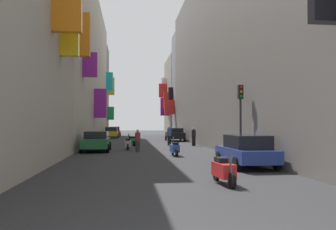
{
  "coord_description": "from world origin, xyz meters",
  "views": [
    {
      "loc": [
        -1.46,
        -3.45,
        1.96
      ],
      "look_at": [
        1.66,
        24.21,
        2.66
      ],
      "focal_mm": 37.43,
      "sensor_mm": 36.0,
      "label": 1
    }
  ],
  "objects_px": {
    "pedestrian_near_right": "(138,141)",
    "scooter_blue": "(175,148)",
    "scooter_silver": "(128,143)",
    "parked_car_green": "(96,141)",
    "parked_car_red": "(115,131)",
    "pedestrian_near_left": "(169,136)",
    "pedestrian_crossing": "(194,137)",
    "scooter_red": "(223,170)",
    "parked_car_blue": "(246,150)",
    "traffic_light_near_corner": "(241,109)",
    "scooter_green": "(131,141)",
    "scooter_white": "(106,140)",
    "parked_car_yellow": "(111,132)",
    "parked_car_black": "(175,134)"
  },
  "relations": [
    {
      "from": "parked_car_blue",
      "to": "scooter_red",
      "type": "bearing_deg",
      "value": -117.38
    },
    {
      "from": "scooter_green",
      "to": "pedestrian_near_left",
      "type": "distance_m",
      "value": 3.5
    },
    {
      "from": "pedestrian_near_left",
      "to": "scooter_white",
      "type": "bearing_deg",
      "value": 174.09
    },
    {
      "from": "parked_car_blue",
      "to": "parked_car_red",
      "type": "bearing_deg",
      "value": 100.58
    },
    {
      "from": "parked_car_yellow",
      "to": "scooter_white",
      "type": "xyz_separation_m",
      "value": [
        0.33,
        -16.95,
        -0.33
      ]
    },
    {
      "from": "pedestrian_crossing",
      "to": "pedestrian_near_right",
      "type": "distance_m",
      "value": 7.83
    },
    {
      "from": "parked_car_yellow",
      "to": "scooter_blue",
      "type": "height_order",
      "value": "parked_car_yellow"
    },
    {
      "from": "pedestrian_crossing",
      "to": "traffic_light_near_corner",
      "type": "bearing_deg",
      "value": -88.82
    },
    {
      "from": "scooter_red",
      "to": "scooter_green",
      "type": "bearing_deg",
      "value": 98.0
    },
    {
      "from": "scooter_silver",
      "to": "pedestrian_near_left",
      "type": "distance_m",
      "value": 6.07
    },
    {
      "from": "pedestrian_crossing",
      "to": "scooter_blue",
      "type": "bearing_deg",
      "value": -107.32
    },
    {
      "from": "scooter_blue",
      "to": "traffic_light_near_corner",
      "type": "distance_m",
      "value": 4.88
    },
    {
      "from": "parked_car_red",
      "to": "pedestrian_crossing",
      "type": "relative_size",
      "value": 2.49
    },
    {
      "from": "scooter_red",
      "to": "parked_car_blue",
      "type": "bearing_deg",
      "value": 62.62
    },
    {
      "from": "parked_car_yellow",
      "to": "traffic_light_near_corner",
      "type": "xyz_separation_m",
      "value": [
        8.38,
        -30.79,
        1.99
      ]
    },
    {
      "from": "parked_car_red",
      "to": "scooter_silver",
      "type": "bearing_deg",
      "value": -85.76
    },
    {
      "from": "scooter_red",
      "to": "traffic_light_near_corner",
      "type": "bearing_deg",
      "value": 67.74
    },
    {
      "from": "parked_car_green",
      "to": "scooter_red",
      "type": "relative_size",
      "value": 2.19
    },
    {
      "from": "parked_car_black",
      "to": "parked_car_green",
      "type": "height_order",
      "value": "parked_car_black"
    },
    {
      "from": "parked_car_black",
      "to": "scooter_blue",
      "type": "height_order",
      "value": "parked_car_black"
    },
    {
      "from": "parked_car_red",
      "to": "pedestrian_crossing",
      "type": "xyz_separation_m",
      "value": [
        7.93,
        -24.88,
        0.02
      ]
    },
    {
      "from": "parked_car_blue",
      "to": "scooter_blue",
      "type": "height_order",
      "value": "parked_car_blue"
    },
    {
      "from": "pedestrian_near_left",
      "to": "scooter_blue",
      "type": "bearing_deg",
      "value": -94.85
    },
    {
      "from": "pedestrian_crossing",
      "to": "traffic_light_near_corner",
      "type": "height_order",
      "value": "traffic_light_near_corner"
    },
    {
      "from": "parked_car_yellow",
      "to": "parked_car_blue",
      "type": "relative_size",
      "value": 0.93
    },
    {
      "from": "parked_car_green",
      "to": "pedestrian_near_left",
      "type": "height_order",
      "value": "pedestrian_near_left"
    },
    {
      "from": "parked_car_red",
      "to": "traffic_light_near_corner",
      "type": "xyz_separation_m",
      "value": [
        8.18,
        -37.22,
        1.99
      ]
    },
    {
      "from": "scooter_white",
      "to": "pedestrian_crossing",
      "type": "xyz_separation_m",
      "value": [
        7.8,
        -1.49,
        0.34
      ]
    },
    {
      "from": "parked_car_black",
      "to": "traffic_light_near_corner",
      "type": "bearing_deg",
      "value": -87.93
    },
    {
      "from": "parked_car_green",
      "to": "parked_car_blue",
      "type": "xyz_separation_m",
      "value": [
        7.6,
        -9.97,
        0.01
      ]
    },
    {
      "from": "parked_car_green",
      "to": "parked_car_blue",
      "type": "distance_m",
      "value": 12.53
    },
    {
      "from": "pedestrian_near_left",
      "to": "pedestrian_near_right",
      "type": "distance_m",
      "value": 7.47
    },
    {
      "from": "pedestrian_crossing",
      "to": "pedestrian_near_left",
      "type": "height_order",
      "value": "pedestrian_near_left"
    },
    {
      "from": "scooter_blue",
      "to": "pedestrian_crossing",
      "type": "distance_m",
      "value": 9.96
    },
    {
      "from": "parked_car_red",
      "to": "pedestrian_near_left",
      "type": "bearing_deg",
      "value": -76.3
    },
    {
      "from": "parked_car_yellow",
      "to": "scooter_white",
      "type": "distance_m",
      "value": 16.96
    },
    {
      "from": "scooter_red",
      "to": "scooter_green",
      "type": "distance_m",
      "value": 20.31
    },
    {
      "from": "scooter_silver",
      "to": "parked_car_green",
      "type": "bearing_deg",
      "value": -149.1
    },
    {
      "from": "pedestrian_crossing",
      "to": "scooter_red",
      "type": "bearing_deg",
      "value": -97.87
    },
    {
      "from": "parked_car_green",
      "to": "scooter_silver",
      "type": "bearing_deg",
      "value": 30.9
    },
    {
      "from": "parked_car_red",
      "to": "parked_car_blue",
      "type": "height_order",
      "value": "parked_car_red"
    },
    {
      "from": "pedestrian_near_right",
      "to": "scooter_blue",
      "type": "bearing_deg",
      "value": -58.94
    },
    {
      "from": "scooter_green",
      "to": "pedestrian_crossing",
      "type": "xyz_separation_m",
      "value": [
        5.53,
        -0.54,
        0.34
      ]
    },
    {
      "from": "parked_car_blue",
      "to": "traffic_light_near_corner",
      "type": "height_order",
      "value": "traffic_light_near_corner"
    },
    {
      "from": "scooter_white",
      "to": "scooter_green",
      "type": "bearing_deg",
      "value": -22.86
    },
    {
      "from": "parked_car_blue",
      "to": "pedestrian_crossing",
      "type": "relative_size",
      "value": 2.61
    },
    {
      "from": "pedestrian_crossing",
      "to": "parked_car_yellow",
      "type": "bearing_deg",
      "value": 113.77
    },
    {
      "from": "scooter_blue",
      "to": "scooter_green",
      "type": "distance_m",
      "value": 10.36
    },
    {
      "from": "parked_car_blue",
      "to": "scooter_white",
      "type": "xyz_separation_m",
      "value": [
        -7.36,
        16.69,
        -0.29
      ]
    },
    {
      "from": "parked_car_green",
      "to": "scooter_silver",
      "type": "relative_size",
      "value": 2.39
    }
  ]
}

